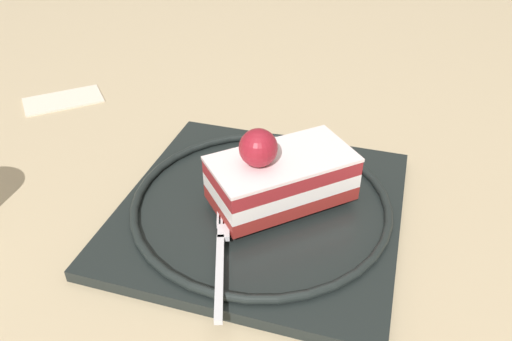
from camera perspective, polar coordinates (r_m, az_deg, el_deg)
The scene contains 5 objects.
ground_plane at distance 0.49m, azimuth 1.50°, elevation -3.07°, with size 2.40×2.40×0.00m, color tan.
dessert_plate at distance 0.47m, azimuth 0.00°, elevation -3.97°, with size 0.26×0.26×0.02m.
cake_slice at distance 0.44m, azimuth 2.71°, elevation -0.56°, with size 0.13×0.14×0.08m.
fork at distance 0.41m, azimuth -3.73°, elevation -9.06°, with size 0.13×0.05×0.00m.
folded_napkin at distance 0.71m, azimuth -20.97°, elevation 7.51°, with size 0.10×0.05×0.00m, color beige.
Camera 1 is at (0.37, 0.11, 0.30)m, focal length 35.41 mm.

